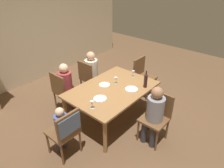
{
  "coord_description": "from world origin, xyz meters",
  "views": [
    {
      "loc": [
        -2.64,
        -2.27,
        2.81
      ],
      "look_at": [
        0.0,
        0.0,
        0.82
      ],
      "focal_mm": 33.2,
      "sensor_mm": 36.0,
      "label": 1
    }
  ],
  "objects_px": {
    "person_child_small": "(61,126)",
    "chair_near": "(157,114)",
    "person_man_guest": "(92,70)",
    "dinner_plate_guest_left": "(100,99)",
    "handbag": "(156,95)",
    "dining_table": "(112,91)",
    "chair_far_right": "(89,76)",
    "wine_glass_near_right": "(133,73)",
    "wine_glass_near_left": "(92,103)",
    "dinner_plate_host": "(104,85)",
    "person_woman_host": "(66,83)",
    "wine_glass_centre": "(116,79)",
    "chair_far_left": "(63,89)",
    "chair_left_end": "(67,129)",
    "person_man_bearded": "(154,112)",
    "dinner_plate_guest_right": "(131,89)",
    "chair_right_end": "(142,74)",
    "wine_bottle_tall_green": "(146,80)"
  },
  "relations": [
    {
      "from": "person_child_small",
      "to": "chair_near",
      "type": "bearing_deg",
      "value": -36.99
    },
    {
      "from": "person_man_guest",
      "to": "dinner_plate_guest_left",
      "type": "bearing_deg",
      "value": -38.4
    },
    {
      "from": "person_man_guest",
      "to": "handbag",
      "type": "bearing_deg",
      "value": 31.96
    },
    {
      "from": "dining_table",
      "to": "chair_far_right",
      "type": "bearing_deg",
      "value": 72.94
    },
    {
      "from": "wine_glass_near_right",
      "to": "chair_near",
      "type": "bearing_deg",
      "value": -121.32
    },
    {
      "from": "wine_glass_near_left",
      "to": "dinner_plate_host",
      "type": "bearing_deg",
      "value": 27.87
    },
    {
      "from": "chair_near",
      "to": "dinner_plate_guest_left",
      "type": "bearing_deg",
      "value": 29.46
    },
    {
      "from": "person_man_guest",
      "to": "person_woman_host",
      "type": "bearing_deg",
      "value": -90.0
    },
    {
      "from": "person_woman_host",
      "to": "wine_glass_centre",
      "type": "relative_size",
      "value": 7.34
    },
    {
      "from": "chair_far_left",
      "to": "chair_far_right",
      "type": "xyz_separation_m",
      "value": [
        0.77,
        0.0,
        0.0
      ]
    },
    {
      "from": "wine_glass_near_left",
      "to": "wine_glass_near_right",
      "type": "relative_size",
      "value": 1.0
    },
    {
      "from": "handbag",
      "to": "wine_glass_centre",
      "type": "bearing_deg",
      "value": 158.5
    },
    {
      "from": "chair_left_end",
      "to": "person_man_bearded",
      "type": "xyz_separation_m",
      "value": [
        1.21,
        -0.85,
        0.05
      ]
    },
    {
      "from": "dining_table",
      "to": "person_man_bearded",
      "type": "xyz_separation_m",
      "value": [
        -0.03,
        -0.97,
        -0.0
      ]
    },
    {
      "from": "chair_near",
      "to": "wine_glass_near_left",
      "type": "height_order",
      "value": "chair_near"
    },
    {
      "from": "wine_glass_near_right",
      "to": "dinner_plate_guest_right",
      "type": "xyz_separation_m",
      "value": [
        -0.44,
        -0.28,
        -0.1
      ]
    },
    {
      "from": "chair_left_end",
      "to": "dinner_plate_guest_left",
      "type": "xyz_separation_m",
      "value": [
        0.82,
        0.05,
        0.13
      ]
    },
    {
      "from": "chair_right_end",
      "to": "wine_glass_near_right",
      "type": "relative_size",
      "value": 6.17
    },
    {
      "from": "dinner_plate_host",
      "to": "dinner_plate_guest_left",
      "type": "height_order",
      "value": "same"
    },
    {
      "from": "wine_glass_near_right",
      "to": "person_man_guest",
      "type": "bearing_deg",
      "value": 104.0
    },
    {
      "from": "person_man_guest",
      "to": "wine_glass_centre",
      "type": "bearing_deg",
      "value": -13.55
    },
    {
      "from": "chair_far_left",
      "to": "chair_right_end",
      "type": "relative_size",
      "value": 1.0
    },
    {
      "from": "wine_glass_near_left",
      "to": "handbag",
      "type": "height_order",
      "value": "wine_glass_near_left"
    },
    {
      "from": "chair_left_end",
      "to": "wine_bottle_tall_green",
      "type": "xyz_separation_m",
      "value": [
        1.71,
        -0.34,
        0.28
      ]
    },
    {
      "from": "person_man_guest",
      "to": "dinner_plate_guest_right",
      "type": "relative_size",
      "value": 4.53
    },
    {
      "from": "chair_far_left",
      "to": "person_woman_host",
      "type": "xyz_separation_m",
      "value": [
        0.11,
        0.0,
        0.1
      ]
    },
    {
      "from": "person_man_bearded",
      "to": "wine_bottle_tall_green",
      "type": "distance_m",
      "value": 0.75
    },
    {
      "from": "chair_far_left",
      "to": "chair_right_end",
      "type": "xyz_separation_m",
      "value": [
        1.71,
        -0.89,
        0.0
      ]
    },
    {
      "from": "person_child_small",
      "to": "wine_bottle_tall_green",
      "type": "distance_m",
      "value": 1.8
    },
    {
      "from": "person_woman_host",
      "to": "person_man_bearded",
      "type": "xyz_separation_m",
      "value": [
        0.33,
        -1.95,
        0.01
      ]
    },
    {
      "from": "person_man_bearded",
      "to": "person_man_guest",
      "type": "relative_size",
      "value": 0.99
    },
    {
      "from": "person_woman_host",
      "to": "dinner_plate_guest_right",
      "type": "distance_m",
      "value": 1.41
    },
    {
      "from": "person_man_guest",
      "to": "dinner_plate_guest_right",
      "type": "height_order",
      "value": "person_man_guest"
    },
    {
      "from": "person_woman_host",
      "to": "wine_glass_near_left",
      "type": "distance_m",
      "value": 1.22
    },
    {
      "from": "wine_bottle_tall_green",
      "to": "dinner_plate_guest_right",
      "type": "relative_size",
      "value": 1.43
    },
    {
      "from": "dinner_plate_guest_right",
      "to": "person_woman_host",
      "type": "bearing_deg",
      "value": 114.22
    },
    {
      "from": "chair_far_left",
      "to": "person_man_bearded",
      "type": "height_order",
      "value": "person_man_bearded"
    },
    {
      "from": "dinner_plate_guest_right",
      "to": "chair_near",
      "type": "bearing_deg",
      "value": -101.14
    },
    {
      "from": "wine_glass_centre",
      "to": "handbag",
      "type": "xyz_separation_m",
      "value": [
        1.05,
        -0.41,
        -0.72
      ]
    },
    {
      "from": "chair_far_left",
      "to": "wine_glass_centre",
      "type": "height_order",
      "value": "chair_far_left"
    },
    {
      "from": "dining_table",
      "to": "chair_far_left",
      "type": "distance_m",
      "value": 1.09
    },
    {
      "from": "chair_left_end",
      "to": "dinner_plate_host",
      "type": "xyz_separation_m",
      "value": [
        1.24,
        0.32,
        0.13
      ]
    },
    {
      "from": "dining_table",
      "to": "chair_right_end",
      "type": "xyz_separation_m",
      "value": [
        1.24,
        0.09,
        -0.12
      ]
    },
    {
      "from": "chair_left_end",
      "to": "wine_glass_centre",
      "type": "relative_size",
      "value": 6.17
    },
    {
      "from": "person_woman_host",
      "to": "wine_glass_near_right",
      "type": "height_order",
      "value": "person_woman_host"
    },
    {
      "from": "person_man_guest",
      "to": "person_child_small",
      "type": "distance_m",
      "value": 1.91
    },
    {
      "from": "person_woman_host",
      "to": "person_man_bearded",
      "type": "distance_m",
      "value": 1.98
    },
    {
      "from": "wine_bottle_tall_green",
      "to": "handbag",
      "type": "bearing_deg",
      "value": 8.34
    },
    {
      "from": "dinner_plate_host",
      "to": "chair_left_end",
      "type": "bearing_deg",
      "value": -165.29
    },
    {
      "from": "dining_table",
      "to": "person_child_small",
      "type": "distance_m",
      "value": 1.24
    }
  ]
}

